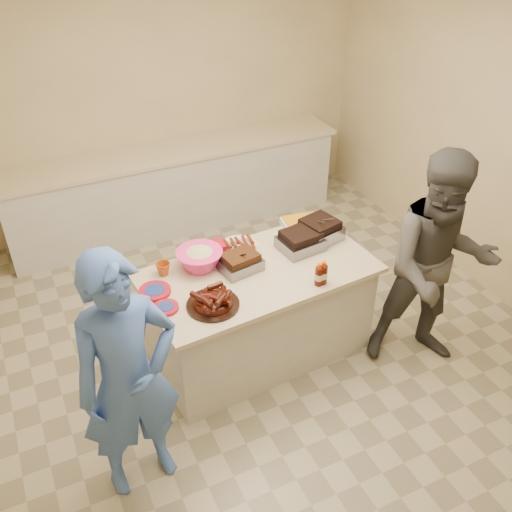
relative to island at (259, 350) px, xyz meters
name	(u,v)px	position (x,y,z in m)	size (l,w,h in m)	color
room	(265,348)	(0.06, 0.01, 0.00)	(4.50, 5.00, 2.70)	#D1BB88
back_counter	(175,188)	(0.06, 2.21, 0.45)	(3.60, 0.64, 0.90)	beige
island	(259,350)	(0.00, 0.00, 0.00)	(1.74, 0.92, 0.82)	beige
rib_platter	(213,306)	(-0.46, -0.24, 0.82)	(0.37, 0.37, 0.15)	#3E0C03
pulled_pork_tray	(241,270)	(-0.12, 0.07, 0.82)	(0.30, 0.22, 0.09)	#47230F
brisket_tray	(300,249)	(0.42, 0.12, 0.82)	(0.33, 0.27, 0.10)	black
roasting_pan	(319,238)	(0.63, 0.19, 0.82)	(0.30, 0.30, 0.12)	gray
coleslaw_bowl	(200,267)	(-0.38, 0.23, 0.82)	(0.35, 0.35, 0.24)	#F53182
sausage_plate	(239,246)	(0.00, 0.36, 0.82)	(0.29, 0.29, 0.05)	silver
mac_cheese_dish	(300,227)	(0.58, 0.41, 0.82)	(0.30, 0.22, 0.08)	orange
bbq_bottle_a	(318,284)	(0.31, -0.34, 0.82)	(0.06, 0.06, 0.18)	#3F0F06
bbq_bottle_b	(322,283)	(0.35, -0.34, 0.82)	(0.06, 0.06, 0.19)	#3F0F06
mustard_bottle	(236,271)	(-0.15, 0.07, 0.82)	(0.04, 0.04, 0.11)	yellow
sauce_bowl	(241,255)	(-0.04, 0.25, 0.82)	(0.15, 0.05, 0.15)	silver
plate_stack_large	(155,293)	(-0.78, 0.07, 0.82)	(0.23, 0.23, 0.03)	#A30D1E
plate_stack_small	(166,309)	(-0.77, -0.13, 0.82)	(0.17, 0.17, 0.02)	#A30D1E
plastic_cup	(164,274)	(-0.66, 0.26, 0.82)	(0.11, 0.10, 0.11)	#AD4810
basket_stack	(213,254)	(-0.23, 0.35, 0.82)	(0.19, 0.14, 0.10)	#A30D1E
guest_blue	(145,471)	(-1.17, -0.70, 0.00)	(0.63, 1.74, 0.42)	#446CC5
guest_gray	(418,354)	(1.17, -0.60, 0.00)	(0.87, 1.79, 0.68)	#4A4742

